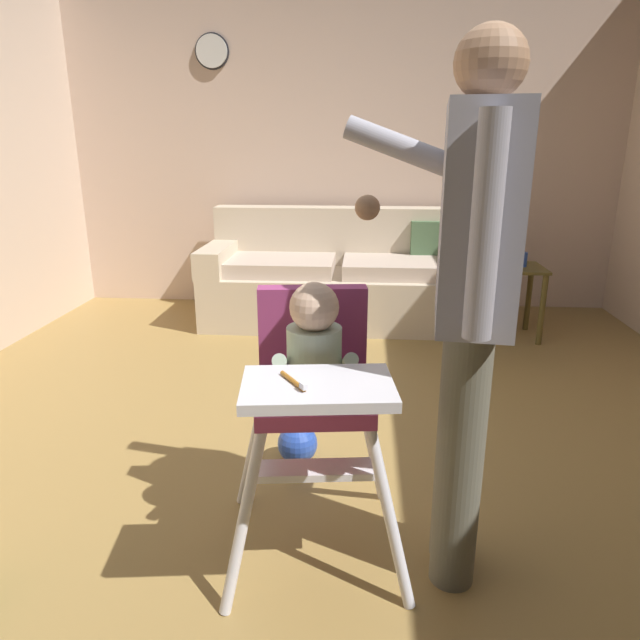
% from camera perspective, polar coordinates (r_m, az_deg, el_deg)
% --- Properties ---
extents(ground, '(6.11, 6.97, 0.10)m').
position_cam_1_polar(ground, '(2.61, -0.68, -15.15)').
color(ground, '#9D7C43').
extents(wall_far, '(5.31, 0.06, 2.62)m').
position_cam_1_polar(wall_far, '(4.92, 2.19, 16.77)').
color(wall_far, beige).
rests_on(wall_far, ground).
extents(couch, '(2.07, 0.86, 0.86)m').
position_cam_1_polar(couch, '(4.51, 2.02, 4.15)').
color(couch, beige).
rests_on(couch, ground).
extents(high_chair, '(0.67, 0.78, 0.96)m').
position_cam_1_polar(high_chair, '(1.80, -0.59, -5.30)').
color(high_chair, white).
rests_on(high_chair, ground).
extents(adult_standing, '(0.51, 0.54, 1.64)m').
position_cam_1_polar(adult_standing, '(1.69, 14.72, 2.30)').
color(adult_standing, '#636151').
rests_on(adult_standing, ground).
extents(toy_ball_second, '(0.18, 0.18, 0.18)m').
position_cam_1_polar(toy_ball_second, '(2.56, -2.26, -12.23)').
color(toy_ball_second, '#284CB7').
rests_on(toy_ball_second, ground).
extents(side_table, '(0.40, 0.40, 0.52)m').
position_cam_1_polar(side_table, '(4.30, 18.71, 3.28)').
color(side_table, brown).
rests_on(side_table, ground).
extents(sippy_cup, '(0.07, 0.07, 0.10)m').
position_cam_1_polar(sippy_cup, '(4.28, 19.55, 5.73)').
color(sippy_cup, '#284CB7').
rests_on(sippy_cup, side_table).
extents(wall_clock, '(0.27, 0.04, 0.27)m').
position_cam_1_polar(wall_clock, '(5.07, -10.75, 24.89)').
color(wall_clock, white).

